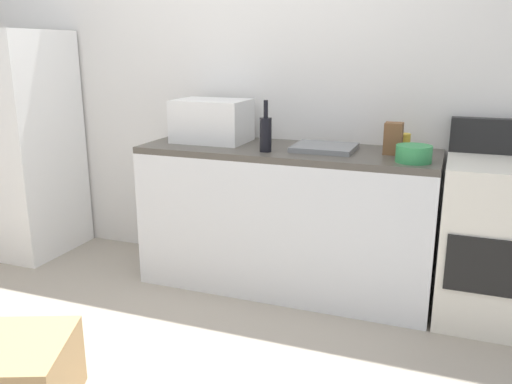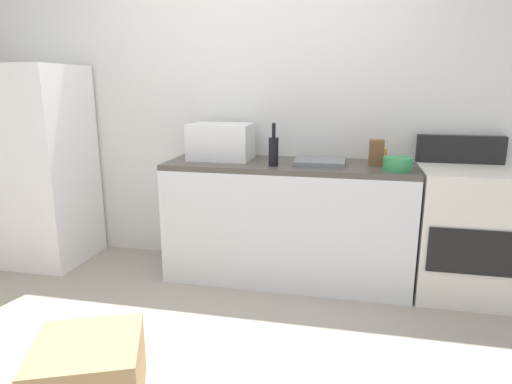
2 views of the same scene
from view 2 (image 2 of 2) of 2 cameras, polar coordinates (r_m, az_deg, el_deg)
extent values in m
plane|color=#9E9384|center=(2.56, -7.44, -21.08)|extent=(6.00, 6.00, 0.00)
cube|color=silver|center=(3.60, 0.31, 11.19)|extent=(5.00, 0.10, 2.60)
cube|color=silver|center=(3.36, 4.07, -4.12)|extent=(1.80, 0.60, 0.86)
cube|color=#4C473F|center=(3.25, 4.20, 3.45)|extent=(1.80, 0.60, 0.04)
cube|color=white|center=(4.05, -26.05, 3.03)|extent=(0.68, 0.66, 1.61)
cube|color=silver|center=(3.42, 24.84, -4.76)|extent=(0.60, 0.60, 0.90)
cube|color=black|center=(3.15, 25.94, -6.99)|extent=(0.52, 0.02, 0.30)
cube|color=black|center=(3.55, 24.85, 5.03)|extent=(0.60, 0.08, 0.20)
cube|color=white|center=(3.40, -4.50, 6.52)|extent=(0.46, 0.34, 0.27)
cube|color=slate|center=(3.24, 8.23, 3.93)|extent=(0.36, 0.32, 0.03)
cylinder|color=black|center=(3.10, 2.28, 5.21)|extent=(0.07, 0.07, 0.20)
cylinder|color=black|center=(3.08, 2.30, 7.97)|extent=(0.03, 0.03, 0.10)
cylinder|color=gold|center=(3.39, 15.87, 4.58)|extent=(0.08, 0.08, 0.10)
cube|color=brown|center=(3.25, 15.27, 4.94)|extent=(0.10, 0.10, 0.18)
cylinder|color=#338C4C|center=(3.08, 17.81, 3.47)|extent=(0.19, 0.19, 0.09)
cube|color=tan|center=(2.33, -20.74, -21.10)|extent=(0.61, 0.61, 0.32)
camera|label=1|loc=(0.52, 88.84, 4.04)|focal=37.29mm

